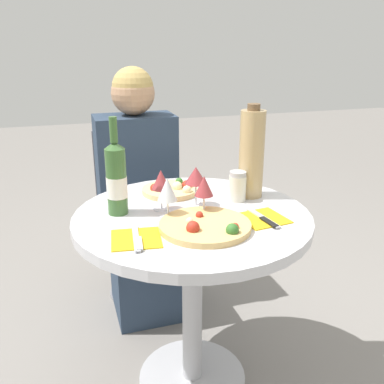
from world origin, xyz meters
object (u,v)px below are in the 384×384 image
object	(u,v)px
chair_behind_diner	(136,215)
pizza_large	(205,226)
dining_table	(192,252)
tall_carafe	(252,154)
wine_bottle	(116,179)
seated_diner	(141,204)

from	to	relation	value
chair_behind_diner	pizza_large	xyz separation A→B (m)	(0.07, -0.91, 0.31)
dining_table	tall_carafe	distance (m)	0.43
dining_table	chair_behind_diner	size ratio (longest dim) A/B	0.96
chair_behind_diner	tall_carafe	world-z (taller)	tall_carafe
wine_bottle	seated_diner	bearing A→B (deg)	72.05
seated_diner	wine_bottle	world-z (taller)	seated_diner
dining_table	pizza_large	bearing A→B (deg)	-91.00
seated_diner	tall_carafe	xyz separation A→B (m)	(0.34, -0.52, 0.36)
seated_diner	pizza_large	distance (m)	0.79
dining_table	seated_diner	world-z (taller)	seated_diner
seated_diner	pizza_large	world-z (taller)	seated_diner
wine_bottle	chair_behind_diner	bearing A→B (deg)	75.52
pizza_large	seated_diner	bearing A→B (deg)	95.04
seated_diner	tall_carafe	bearing A→B (deg)	123.24
seated_diner	wine_bottle	xyz separation A→B (m)	(-0.18, -0.55, 0.31)
dining_table	tall_carafe	bearing A→B (deg)	21.68
chair_behind_diner	pizza_large	bearing A→B (deg)	94.27
pizza_large	dining_table	bearing A→B (deg)	89.00
wine_bottle	dining_table	bearing A→B (deg)	-18.01
tall_carafe	wine_bottle	bearing A→B (deg)	-177.01
wine_bottle	pizza_large	bearing A→B (deg)	-42.14
pizza_large	tall_carafe	xyz separation A→B (m)	(0.27, 0.25, 0.16)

